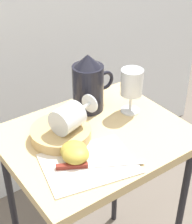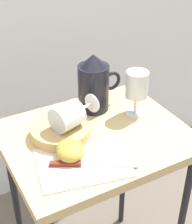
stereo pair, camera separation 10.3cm
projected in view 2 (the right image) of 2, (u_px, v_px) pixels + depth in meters
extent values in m
cube|color=tan|center=(96.00, 138.00, 1.08)|extent=(0.55, 0.45, 0.03)
cylinder|color=black|center=(17.00, 207.00, 1.31)|extent=(0.02, 0.02, 0.68)
cylinder|color=black|center=(124.00, 166.00, 1.51)|extent=(0.02, 0.02, 0.68)
cube|color=silver|center=(83.00, 163.00, 0.96)|extent=(0.28, 0.23, 0.00)
cylinder|color=tan|center=(61.00, 131.00, 1.06)|extent=(0.18, 0.18, 0.03)
cylinder|color=black|center=(93.00, 88.00, 1.16)|extent=(0.10, 0.10, 0.16)
cylinder|color=#B23819|center=(94.00, 96.00, 1.18)|extent=(0.09, 0.09, 0.09)
cone|color=black|center=(93.00, 60.00, 1.11)|extent=(0.09, 0.09, 0.04)
torus|color=black|center=(112.00, 81.00, 1.18)|extent=(0.07, 0.01, 0.07)
cylinder|color=silver|center=(135.00, 113.00, 1.17)|extent=(0.06, 0.06, 0.00)
cylinder|color=silver|center=(135.00, 104.00, 1.15)|extent=(0.01, 0.01, 0.06)
cylinder|color=silver|center=(137.00, 84.00, 1.11)|extent=(0.07, 0.07, 0.09)
cylinder|color=#B23819|center=(136.00, 90.00, 1.13)|extent=(0.06, 0.06, 0.04)
cylinder|color=silver|center=(67.00, 116.00, 1.02)|extent=(0.10, 0.10, 0.08)
cylinder|color=silver|center=(85.00, 107.00, 1.07)|extent=(0.06, 0.03, 0.01)
cylinder|color=silver|center=(92.00, 103.00, 1.09)|extent=(0.02, 0.06, 0.06)
ellipsoid|color=#B29938|center=(70.00, 153.00, 0.96)|extent=(0.08, 0.08, 0.04)
ellipsoid|color=#B29938|center=(70.00, 148.00, 0.98)|extent=(0.08, 0.08, 0.04)
cube|color=silver|center=(110.00, 165.00, 0.95)|extent=(0.14, 0.09, 0.00)
cube|color=maroon|center=(65.00, 164.00, 0.94)|extent=(0.08, 0.05, 0.01)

